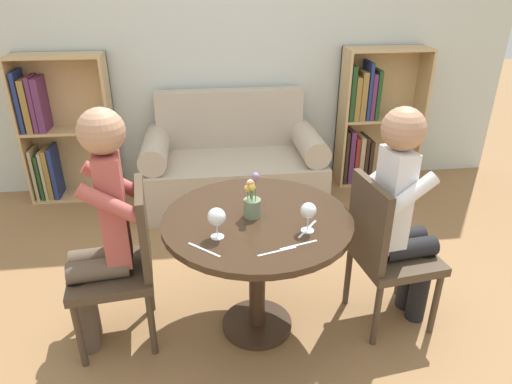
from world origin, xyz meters
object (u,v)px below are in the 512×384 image
couch (233,167)px  chair_right (384,248)px  bookshelf_right (369,121)px  person_left (101,227)px  wine_glass_right (308,211)px  person_right (403,213)px  wine_glass_left (217,218)px  bookshelf_left (58,132)px  chair_left (124,260)px  flower_vase (252,202)px

couch → chair_right: couch is taller
bookshelf_right → person_left: person_left is taller
couch → wine_glass_right: 1.89m
person_right → person_left: bearing=81.7°
bookshelf_right → wine_glass_left: size_ratio=8.17×
bookshelf_left → chair_left: bearing=-67.2°
wine_glass_left → flower_vase: size_ratio=0.61×
bookshelf_left → chair_left: 2.05m
person_left → person_right: person_left is taller
chair_left → wine_glass_right: bearing=71.7°
bookshelf_right → wine_glass_right: (-1.06, -2.07, 0.23)m
bookshelf_left → chair_right: (2.18, -1.94, -0.11)m
flower_vase → chair_left: bearing=178.7°
chair_left → bookshelf_right: bearing=126.9°
bookshelf_left → couch: bearing=-10.3°
person_left → wine_glass_left: person_left is taller
chair_left → person_right: size_ratio=0.71×
chair_left → wine_glass_left: chair_left is taller
bookshelf_right → chair_left: bookshelf_right is taller
wine_glass_left → wine_glass_right: bearing=0.5°
couch → bookshelf_left: bookshelf_left is taller
chair_left → wine_glass_right: (0.92, -0.19, 0.33)m
chair_right → wine_glass_right: chair_right is taller
couch → bookshelf_left: (-1.49, 0.27, 0.29)m
chair_right → person_left: size_ratio=0.69×
bookshelf_left → wine_glass_right: size_ratio=8.32×
couch → wine_glass_left: 1.89m
chair_left → chair_right: same height
chair_left → chair_right: size_ratio=1.00×
bookshelf_right → chair_right: bearing=-107.0°
bookshelf_left → person_right: 2.97m
couch → chair_right: 1.82m
person_right → bookshelf_right: bearing=-22.3°
wine_glass_left → bookshelf_left: bearing=121.5°
chair_left → person_right: (1.48, -0.04, 0.20)m
wine_glass_right → chair_left: bearing=168.2°
couch → flower_vase: flower_vase is taller
flower_vase → person_right: bearing=-1.6°
couch → bookshelf_right: (1.29, 0.27, 0.28)m
couch → wine_glass_left: bearing=-96.7°
chair_left → couch: bearing=150.2°
bookshelf_left → bookshelf_right: bearing=-0.1°
bookshelf_left → bookshelf_right: same height
wine_glass_right → bookshelf_right: bearing=62.8°
person_left → wine_glass_left: 0.61m
couch → flower_vase: bearing=-90.9°
bookshelf_right → person_right: bearing=-104.8°
bookshelf_right → bookshelf_left: bearing=179.9°
couch → bookshelf_left: size_ratio=1.21×
bookshelf_right → person_left: bearing=-137.5°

